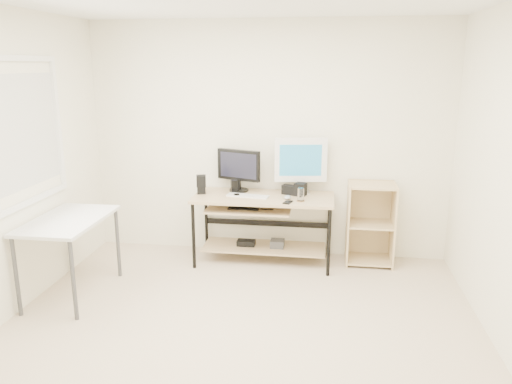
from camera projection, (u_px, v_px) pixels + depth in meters
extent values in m
cube|color=beige|center=(237.00, 341.00, 3.96)|extent=(4.00, 4.00, 0.01)
cube|color=white|center=(268.00, 141.00, 5.55)|extent=(4.00, 0.01, 2.60)
cube|color=white|center=(129.00, 312.00, 1.71)|extent=(4.00, 0.01, 2.60)
cube|color=white|center=(27.00, 131.00, 4.42)|extent=(0.01, 1.00, 1.20)
cube|color=tan|center=(264.00, 198.00, 5.36)|extent=(1.50, 0.65, 0.03)
cube|color=tan|center=(249.00, 209.00, 5.36)|extent=(0.90, 0.49, 0.02)
cube|color=tan|center=(264.00, 247.00, 5.55)|extent=(1.35, 0.46, 0.02)
cube|color=black|center=(244.00, 207.00, 5.36)|extent=(0.33, 0.22, 0.01)
cylinder|color=black|center=(267.00, 209.00, 5.28)|extent=(0.14, 0.01, 0.01)
cube|color=#414143|center=(277.00, 243.00, 5.52)|extent=(0.15, 0.15, 0.08)
cube|color=black|center=(246.00, 243.00, 5.57)|extent=(0.20, 0.12, 0.06)
cylinder|color=black|center=(194.00, 236.00, 5.28)|extent=(0.04, 0.04, 0.72)
cylinder|color=black|center=(206.00, 220.00, 5.82)|extent=(0.04, 0.04, 0.72)
cylinder|color=black|center=(329.00, 243.00, 5.08)|extent=(0.04, 0.04, 0.72)
cylinder|color=black|center=(329.00, 225.00, 5.63)|extent=(0.04, 0.04, 0.72)
cube|color=silver|center=(68.00, 220.00, 4.58)|extent=(0.60, 1.00, 0.03)
cylinder|color=#414143|center=(16.00, 277.00, 4.27)|extent=(0.04, 0.04, 0.72)
cylinder|color=#414143|center=(70.00, 240.00, 5.15)|extent=(0.04, 0.04, 0.72)
cylinder|color=#414143|center=(73.00, 281.00, 4.19)|extent=(0.04, 0.04, 0.72)
cylinder|color=#414143|center=(118.00, 243.00, 5.08)|extent=(0.04, 0.04, 0.72)
cube|color=#DABE88|center=(348.00, 223.00, 5.42)|extent=(0.02, 0.40, 0.90)
cube|color=#DABE88|center=(393.00, 225.00, 5.36)|extent=(0.02, 0.40, 0.90)
cube|color=#DABE88|center=(369.00, 219.00, 5.57)|extent=(0.50, 0.02, 0.90)
cube|color=#DABE88|center=(368.00, 259.00, 5.49)|extent=(0.46, 0.38, 0.02)
cube|color=#DABE88|center=(370.00, 224.00, 5.39)|extent=(0.46, 0.38, 0.02)
cube|color=#DABE88|center=(373.00, 185.00, 5.28)|extent=(0.46, 0.38, 0.02)
cylinder|color=black|center=(239.00, 190.00, 5.57)|extent=(0.21, 0.21, 0.02)
cylinder|color=black|center=(239.00, 185.00, 5.55)|extent=(0.05, 0.05, 0.11)
cube|color=black|center=(239.00, 165.00, 5.50)|extent=(0.50, 0.22, 0.34)
cube|color=black|center=(238.00, 166.00, 5.47)|extent=(0.41, 0.15, 0.27)
cube|color=silver|center=(300.00, 192.00, 5.49)|extent=(0.20, 0.18, 0.02)
cylinder|color=silver|center=(300.00, 186.00, 5.48)|extent=(0.05, 0.05, 0.11)
cube|color=silver|center=(301.00, 160.00, 5.40)|extent=(0.57, 0.14, 0.48)
cube|color=teal|center=(301.00, 160.00, 5.37)|extent=(0.48, 0.08, 0.38)
cube|color=silver|center=(248.00, 196.00, 5.34)|extent=(0.47, 0.20, 0.02)
ellipsoid|color=#B0B0B5|center=(288.00, 197.00, 5.23)|extent=(0.08, 0.12, 0.04)
cube|color=black|center=(292.00, 190.00, 5.41)|extent=(0.22, 0.16, 0.10)
cube|color=black|center=(201.00, 190.00, 5.46)|extent=(0.11, 0.11, 0.08)
cube|color=black|center=(201.00, 181.00, 5.43)|extent=(0.12, 0.12, 0.12)
cube|color=black|center=(300.00, 189.00, 5.37)|extent=(0.14, 0.14, 0.14)
cube|color=black|center=(234.00, 187.00, 5.46)|extent=(0.09, 0.07, 0.15)
cylinder|color=black|center=(237.00, 195.00, 5.35)|extent=(0.07, 0.07, 0.03)
cube|color=black|center=(288.00, 202.00, 5.10)|extent=(0.10, 0.14, 0.01)
cylinder|color=#976E44|center=(301.00, 201.00, 5.16)|extent=(0.11, 0.11, 0.01)
cylinder|color=white|center=(301.00, 194.00, 5.14)|extent=(0.09, 0.09, 0.14)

